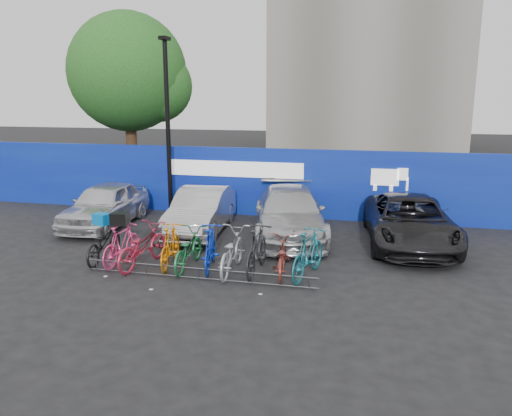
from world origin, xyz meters
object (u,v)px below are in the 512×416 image
(bike_0, at_px, (103,243))
(car_1, at_px, (201,211))
(bike_rack, at_px, (198,273))
(bike_5, at_px, (210,248))
(car_2, at_px, (289,213))
(bike_8, at_px, (281,257))
(bike_4, at_px, (188,249))
(bike_6, at_px, (231,251))
(car_3, at_px, (410,221))
(bike_7, at_px, (257,250))
(bike_1, at_px, (122,244))
(lamppost, at_px, (168,122))
(car_0, at_px, (105,205))
(bike_9, at_px, (308,254))
(bike_2, at_px, (142,246))
(tree, at_px, (133,75))
(bike_3, at_px, (170,246))

(bike_0, bearing_deg, car_1, -119.46)
(bike_rack, bearing_deg, bike_5, 86.60)
(car_2, distance_m, bike_8, 3.42)
(bike_4, distance_m, bike_8, 2.32)
(bike_6, bearing_deg, bike_rack, 45.61)
(bike_6, bearing_deg, car_3, -143.64)
(bike_6, relative_size, bike_8, 1.18)
(bike_rack, xyz_separation_m, bike_7, (1.22, 0.78, 0.41))
(bike_4, bearing_deg, car_2, -120.53)
(bike_1, bearing_deg, car_1, -102.04)
(lamppost, xyz_separation_m, bike_6, (3.82, -5.32, -2.74))
(bike_0, bearing_deg, bike_4, 174.83)
(car_0, bearing_deg, bike_9, -27.70)
(bike_6, bearing_deg, lamppost, -56.39)
(car_0, relative_size, bike_2, 2.08)
(bike_0, distance_m, bike_8, 4.65)
(car_2, xyz_separation_m, bike_2, (-3.09, -3.57, -0.20))
(car_1, relative_size, car_3, 0.83)
(car_3, distance_m, bike_9, 4.10)
(bike_rack, bearing_deg, lamppost, 118.07)
(car_1, height_order, car_3, car_3)
(lamppost, distance_m, bike_4, 6.54)
(bike_8, xyz_separation_m, bike_9, (0.64, 0.00, 0.12))
(bike_rack, height_order, car_0, car_0)
(car_3, xyz_separation_m, bike_2, (-6.56, -3.47, -0.17))
(tree, relative_size, lamppost, 1.28)
(bike_2, xyz_separation_m, bike_3, (0.67, 0.17, 0.00))
(bike_rack, relative_size, car_1, 1.35)
(car_1, bearing_deg, bike_3, -89.19)
(bike_5, bearing_deg, bike_6, 158.46)
(bike_7, bearing_deg, bike_6, 10.05)
(bike_rack, distance_m, car_3, 6.39)
(bike_5, relative_size, bike_6, 0.90)
(bike_6, relative_size, bike_7, 1.06)
(bike_2, height_order, bike_3, bike_3)
(car_2, bearing_deg, bike_3, -138.12)
(bike_1, bearing_deg, car_0, -51.05)
(bike_6, bearing_deg, car_1, -61.56)
(bike_6, distance_m, bike_8, 1.20)
(tree, xyz_separation_m, lamppost, (3.57, -4.66, -1.80))
(bike_3, bearing_deg, car_1, -92.55)
(bike_0, relative_size, bike_3, 1.04)
(bike_3, distance_m, bike_5, 1.04)
(tree, relative_size, car_1, 1.88)
(bike_rack, bearing_deg, bike_4, 125.32)
(bike_3, height_order, bike_8, bike_3)
(car_2, xyz_separation_m, bike_8, (0.39, -3.39, -0.27))
(bike_2, height_order, bike_7, bike_7)
(car_2, bearing_deg, bike_6, -115.77)
(bike_3, distance_m, bike_7, 2.21)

